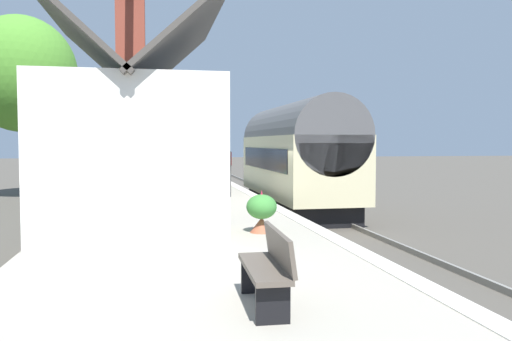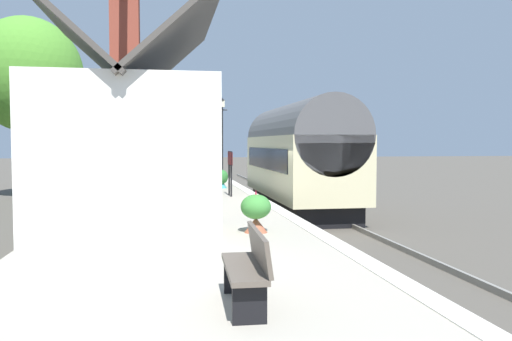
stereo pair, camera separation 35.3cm
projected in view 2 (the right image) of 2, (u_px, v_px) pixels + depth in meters
The scene contains 20 objects.
ground_plane at pixel (297, 225), 17.07m from camera, with size 160.00×160.00×0.00m, color #4C473F.
platform at pixel (177, 215), 16.36m from camera, with size 32.00×5.90×0.88m, color #A39B8C.
platform_edge_coping at pixel (262, 199), 16.82m from camera, with size 32.00×0.36×0.02m, color beige.
rail_near at pixel (343, 222), 17.35m from camera, with size 52.00×0.08×0.14m, color gray.
rail_far at pixel (302, 223), 17.10m from camera, with size 52.00×0.08×0.14m, color gray.
train at pixel (299, 156), 20.21m from camera, with size 9.03×2.73×4.32m.
station_building at pixel (131, 149), 11.54m from camera, with size 5.93×3.79×5.93m.
bench_platform_end at pixel (249, 265), 5.81m from camera, with size 1.42×0.48×0.88m.
bench_mid_platform at pixel (199, 182), 18.34m from camera, with size 1.42×0.49×0.88m.
bench_by_lamp at pixel (190, 178), 20.36m from camera, with size 1.41×0.46×0.88m.
planter_under_sign at pixel (181, 170), 27.52m from camera, with size 0.47×0.47×0.72m.
planter_edge_far at pixel (222, 179), 21.07m from camera, with size 0.49×0.49×0.75m.
planter_bench_left at pixel (256, 212), 10.65m from camera, with size 0.64×0.64×0.89m.
planter_by_door at pixel (111, 186), 18.75m from camera, with size 0.80×0.32×0.56m.
planter_corner_building at pixel (126, 187), 17.45m from camera, with size 0.44×0.44×0.68m.
planter_edge_near at pixel (161, 182), 19.54m from camera, with size 0.48×0.48×0.78m.
planter_bench_right at pixel (102, 186), 16.05m from camera, with size 0.60×0.60×0.98m.
lamp_post_platform at pixel (222, 124), 24.29m from camera, with size 0.32×0.50×4.00m.
station_sign_board at pixel (230, 162), 17.95m from camera, with size 0.96×0.06×1.57m.
tree_behind_building at pixel (28, 75), 25.28m from camera, with size 5.07×5.32×8.94m.
Camera 2 is at (-16.45, 4.28, 2.75)m, focal length 35.96 mm.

